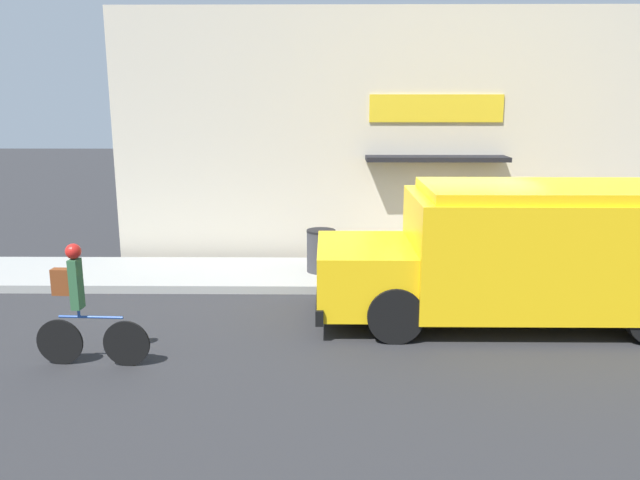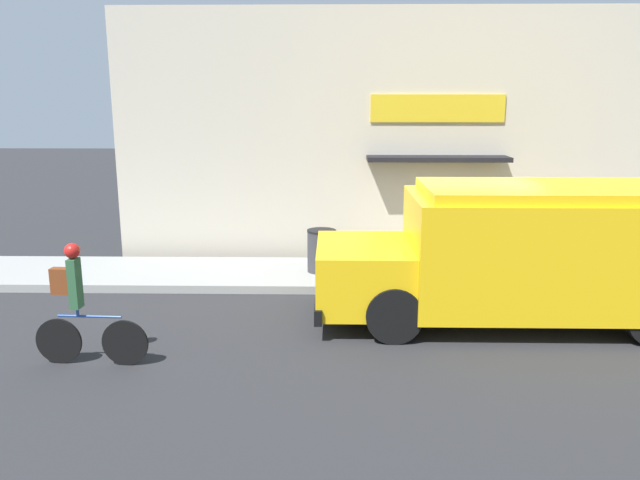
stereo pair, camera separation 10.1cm
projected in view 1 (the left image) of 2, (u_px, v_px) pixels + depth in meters
The scene contains 6 objects.
ground_plane at pixel (453, 295), 11.71m from camera, with size 70.00×70.00×0.00m, color #2B2B2D.
sidewalk at pixel (443, 275), 12.76m from camera, with size 28.00×2.19×0.16m.
storefront at pixel (435, 138), 13.64m from camera, with size 14.17×0.85×5.52m.
school_bus at pixel (529, 251), 10.13m from camera, with size 6.26×2.77×2.26m.
cyclist at pixel (81, 307), 8.46m from camera, with size 1.59×0.21×1.72m.
trash_bin at pixel (321, 251), 12.65m from camera, with size 0.59×0.59×0.86m.
Camera 1 is at (-2.38, -11.22, 3.60)m, focal length 35.00 mm.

